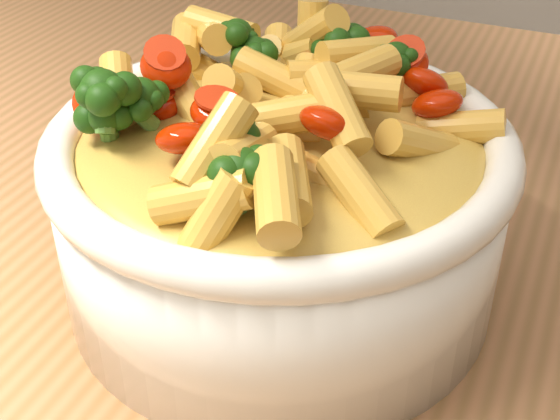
% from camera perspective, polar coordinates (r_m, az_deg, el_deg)
% --- Properties ---
extents(table, '(1.20, 0.80, 0.90)m').
position_cam_1_polar(table, '(0.57, 12.05, -11.19)').
color(table, '#B0754B').
rests_on(table, ground).
extents(serving_bowl, '(0.25, 0.25, 0.11)m').
position_cam_1_polar(serving_bowl, '(0.43, 0.00, 0.15)').
color(serving_bowl, white).
rests_on(serving_bowl, table).
extents(pasta_salad, '(0.20, 0.20, 0.04)m').
position_cam_1_polar(pasta_salad, '(0.40, 0.00, 8.14)').
color(pasta_salad, gold).
rests_on(pasta_salad, serving_bowl).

